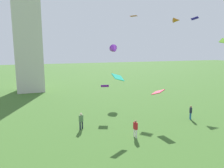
# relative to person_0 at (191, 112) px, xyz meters

# --- Properties ---
(person_0) EXTENTS (0.44, 0.49, 1.65)m
(person_0) POSITION_rel_person_0_xyz_m (0.00, 0.00, 0.00)
(person_0) COLOR #235693
(person_0) RESTS_ON ground_plane
(person_1) EXTENTS (0.51, 0.50, 1.74)m
(person_1) POSITION_rel_person_0_xyz_m (-12.79, 1.43, 0.05)
(person_1) COLOR #1E2333
(person_1) RESTS_ON ground_plane
(person_2) EXTENTS (0.28, 0.53, 1.71)m
(person_2) POSITION_rel_person_0_xyz_m (-8.43, -2.37, 0.03)
(person_2) COLOR silver
(person_2) RESTS_ON ground_plane
(kite_flying_0) EXTENTS (1.33, 1.35, 0.09)m
(kite_flying_0) POSITION_rel_person_0_xyz_m (-1.25, 13.23, 12.66)
(kite_flying_0) COLOR #BF4F1D
(kite_flying_1) EXTENTS (1.63, 2.32, 1.80)m
(kite_flying_1) POSITION_rel_person_0_xyz_m (-4.55, 13.52, 7.17)
(kite_flying_1) COLOR purple
(kite_flying_3) EXTENTS (1.39, 1.17, 0.86)m
(kite_flying_3) POSITION_rel_person_0_xyz_m (6.09, 11.64, 12.14)
(kite_flying_3) COLOR #B36615
(kite_flying_4) EXTENTS (0.92, 0.95, 0.37)m
(kite_flying_4) POSITION_rel_person_0_xyz_m (1.26, 1.74, 10.91)
(kite_flying_4) COLOR #1B09B7
(kite_flying_5) EXTENTS (1.38, 1.25, 0.89)m
(kite_flying_5) POSITION_rel_person_0_xyz_m (-8.79, 1.19, 4.36)
(kite_flying_5) COLOR #27CAA7
(kite_flying_6) EXTENTS (1.20, 1.58, 0.78)m
(kite_flying_6) POSITION_rel_person_0_xyz_m (-4.45, 0.22, 2.64)
(kite_flying_6) COLOR #EF2C4A
(kite_flying_8) EXTENTS (1.16, 0.93, 0.42)m
(kite_flying_8) POSITION_rel_person_0_xyz_m (-8.94, 5.21, 2.75)
(kite_flying_8) COLOR #760ED0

